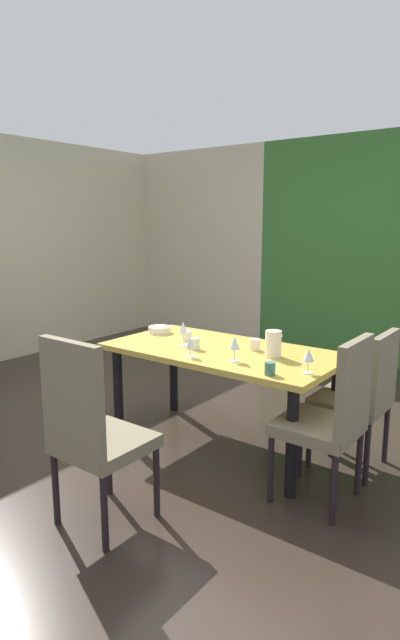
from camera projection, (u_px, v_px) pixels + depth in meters
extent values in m
cube|color=#2E241D|center=(149.00, 430.00, 3.93)|extent=(5.60, 5.95, 0.02)
cube|color=beige|center=(198.00, 245.00, 7.00)|extent=(2.12, 0.10, 2.56)
cube|color=gold|center=(222.00, 351.00, 3.51)|extent=(1.64, 0.85, 0.04)
cylinder|color=black|center=(174.00, 372.00, 4.27)|extent=(0.07, 0.07, 0.69)
cylinder|color=black|center=(335.00, 409.00, 3.41)|extent=(0.07, 0.07, 0.69)
cylinder|color=black|center=(118.00, 392.00, 3.76)|extent=(0.07, 0.07, 0.69)
cylinder|color=black|center=(292.00, 442.00, 2.90)|extent=(0.07, 0.07, 0.69)
cube|color=#6D624C|center=(317.00, 427.00, 2.86)|extent=(0.44, 0.44, 0.07)
cube|color=#6D624C|center=(354.00, 389.00, 2.69)|extent=(0.05, 0.42, 0.54)
cylinder|color=black|center=(271.00, 469.00, 2.87)|extent=(0.04, 0.04, 0.41)
cylinder|color=black|center=(300.00, 445.00, 3.17)|extent=(0.04, 0.04, 0.41)
cylinder|color=black|center=(334.00, 490.00, 2.65)|extent=(0.04, 0.04, 0.41)
cylinder|color=black|center=(359.00, 463.00, 2.95)|extent=(0.04, 0.04, 0.41)
cube|color=#6D624C|center=(105.00, 443.00, 2.65)|extent=(0.44, 0.44, 0.07)
cube|color=#6D624C|center=(72.00, 400.00, 2.43)|extent=(0.42, 0.05, 0.60)
cylinder|color=black|center=(109.00, 462.00, 2.96)|extent=(0.04, 0.04, 0.41)
cylinder|color=black|center=(157.00, 481.00, 2.73)|extent=(0.04, 0.04, 0.41)
cylinder|color=black|center=(56.00, 488.00, 2.66)|extent=(0.04, 0.04, 0.41)
cylinder|color=black|center=(104.00, 513.00, 2.44)|extent=(0.04, 0.04, 0.41)
cube|color=#6D624C|center=(350.00, 401.00, 3.27)|extent=(0.44, 0.44, 0.07)
cube|color=#6D624C|center=(384.00, 371.00, 3.10)|extent=(0.05, 0.42, 0.48)
cylinder|color=black|center=(309.00, 438.00, 3.28)|extent=(0.04, 0.04, 0.41)
cylinder|color=black|center=(332.00, 420.00, 3.58)|extent=(0.04, 0.04, 0.41)
cylinder|color=black|center=(367.00, 454.00, 3.05)|extent=(0.04, 0.04, 0.41)
cylinder|color=black|center=(386.00, 433.00, 3.35)|extent=(0.04, 0.04, 0.41)
cylinder|color=silver|center=(308.00, 373.00, 2.94)|extent=(0.06, 0.06, 0.00)
cylinder|color=silver|center=(308.00, 367.00, 2.93)|extent=(0.01, 0.01, 0.07)
cone|color=silver|center=(308.00, 355.00, 2.92)|extent=(0.07, 0.07, 0.07)
cylinder|color=silver|center=(183.00, 345.00, 3.60)|extent=(0.06, 0.06, 0.00)
cylinder|color=silver|center=(183.00, 339.00, 3.59)|extent=(0.01, 0.01, 0.09)
cone|color=silver|center=(183.00, 327.00, 3.57)|extent=(0.06, 0.06, 0.08)
cylinder|color=silver|center=(190.00, 357.00, 3.29)|extent=(0.07, 0.07, 0.00)
cylinder|color=silver|center=(190.00, 352.00, 3.29)|extent=(0.01, 0.01, 0.06)
cone|color=silver|center=(190.00, 342.00, 3.27)|extent=(0.06, 0.06, 0.07)
cylinder|color=silver|center=(234.00, 361.00, 3.19)|extent=(0.06, 0.06, 0.00)
cylinder|color=silver|center=(234.00, 355.00, 3.19)|extent=(0.01, 0.01, 0.08)
cone|color=silver|center=(234.00, 343.00, 3.17)|extent=(0.07, 0.07, 0.08)
cylinder|color=silver|center=(159.00, 330.00, 4.00)|extent=(0.18, 0.18, 0.05)
cylinder|color=beige|center=(255.00, 344.00, 3.46)|extent=(0.07, 0.07, 0.08)
cylinder|color=silver|center=(195.00, 344.00, 3.49)|extent=(0.07, 0.07, 0.08)
cylinder|color=white|center=(187.00, 336.00, 3.74)|extent=(0.07, 0.07, 0.07)
cylinder|color=#396A62|center=(270.00, 369.00, 2.90)|extent=(0.06, 0.06, 0.08)
cylinder|color=silver|center=(273.00, 344.00, 3.28)|extent=(0.11, 0.11, 0.18)
cone|color=silver|center=(280.00, 334.00, 3.24)|extent=(0.04, 0.04, 0.03)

